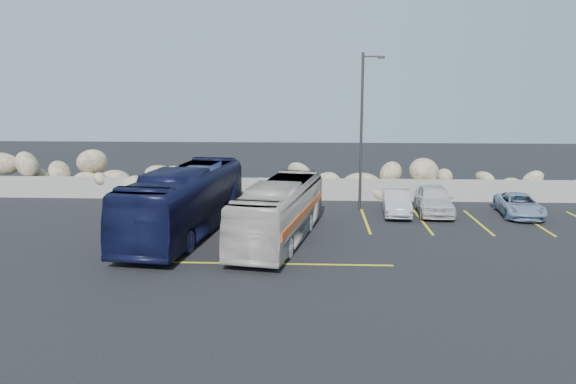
{
  "coord_description": "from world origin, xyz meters",
  "views": [
    {
      "loc": [
        0.15,
        -19.26,
        6.34
      ],
      "look_at": [
        -0.97,
        4.0,
        1.94
      ],
      "focal_mm": 35.0,
      "sensor_mm": 36.0,
      "label": 1
    }
  ],
  "objects_px": {
    "car_a": "(434,200)",
    "tour_coach": "(185,201)",
    "lamppost": "(362,127)",
    "vintage_bus": "(279,211)",
    "car_d": "(519,205)",
    "car_b": "(397,203)"
  },
  "relations": [
    {
      "from": "vintage_bus",
      "to": "car_d",
      "type": "bearing_deg",
      "value": 33.65
    },
    {
      "from": "vintage_bus",
      "to": "lamppost",
      "type": "bearing_deg",
      "value": 67.88
    },
    {
      "from": "tour_coach",
      "to": "car_b",
      "type": "bearing_deg",
      "value": 30.16
    },
    {
      "from": "lamppost",
      "to": "vintage_bus",
      "type": "height_order",
      "value": "lamppost"
    },
    {
      "from": "vintage_bus",
      "to": "car_b",
      "type": "distance_m",
      "value": 7.53
    },
    {
      "from": "lamppost",
      "to": "car_a",
      "type": "bearing_deg",
      "value": -11.84
    },
    {
      "from": "car_b",
      "to": "car_d",
      "type": "distance_m",
      "value": 6.05
    },
    {
      "from": "vintage_bus",
      "to": "car_b",
      "type": "height_order",
      "value": "vintage_bus"
    },
    {
      "from": "lamppost",
      "to": "tour_coach",
      "type": "xyz_separation_m",
      "value": [
        -8.0,
        -5.27,
        -2.84
      ]
    },
    {
      "from": "vintage_bus",
      "to": "tour_coach",
      "type": "relative_size",
      "value": 0.85
    },
    {
      "from": "car_b",
      "to": "car_a",
      "type": "bearing_deg",
      "value": 13.36
    },
    {
      "from": "lamppost",
      "to": "vintage_bus",
      "type": "distance_m",
      "value": 7.85
    },
    {
      "from": "lamppost",
      "to": "car_b",
      "type": "xyz_separation_m",
      "value": [
        1.7,
        -1.07,
        -3.69
      ]
    },
    {
      "from": "tour_coach",
      "to": "car_d",
      "type": "distance_m",
      "value": 16.33
    },
    {
      "from": "car_a",
      "to": "car_d",
      "type": "bearing_deg",
      "value": 0.0
    },
    {
      "from": "lamppost",
      "to": "vintage_bus",
      "type": "xyz_separation_m",
      "value": [
        -3.86,
        -6.11,
        -3.05
      ]
    },
    {
      "from": "lamppost",
      "to": "car_b",
      "type": "relative_size",
      "value": 2.17
    },
    {
      "from": "car_a",
      "to": "car_b",
      "type": "height_order",
      "value": "car_a"
    },
    {
      "from": "lamppost",
      "to": "tour_coach",
      "type": "distance_m",
      "value": 9.99
    },
    {
      "from": "lamppost",
      "to": "tour_coach",
      "type": "relative_size",
      "value": 0.77
    },
    {
      "from": "lamppost",
      "to": "car_a",
      "type": "height_order",
      "value": "lamppost"
    },
    {
      "from": "car_a",
      "to": "tour_coach",
      "type": "bearing_deg",
      "value": -154.53
    }
  ]
}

